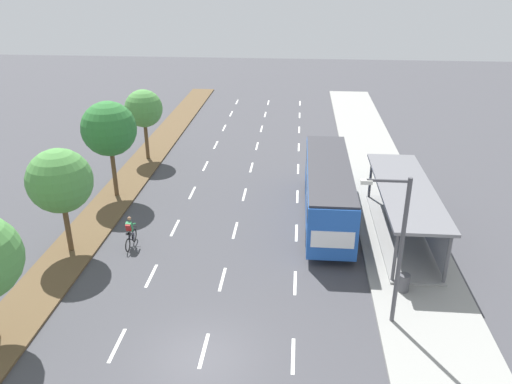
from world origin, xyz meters
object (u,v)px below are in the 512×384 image
object	(u,v)px
bus	(328,186)
median_tree_fourth	(144,109)
bus_shelter	(409,207)
trash_bin	(404,283)
median_tree_second	(60,181)
median_tree_third	(109,129)
cyclist	(130,233)
streetlight	(397,243)

from	to	relation	value
bus	median_tree_fourth	size ratio (longest dim) A/B	2.11
bus_shelter	trash_bin	xyz separation A→B (m)	(-1.08, -5.45, -1.29)
median_tree_second	median_tree_third	xyz separation A→B (m)	(0.05, 7.03, 0.55)
cyclist	streetlight	world-z (taller)	streetlight
median_tree_second	median_tree_fourth	xyz separation A→B (m)	(0.13, 14.06, 0.00)
cyclist	median_tree_fourth	xyz separation A→B (m)	(-2.85, 13.23, 3.26)
median_tree_fourth	median_tree_second	bearing A→B (deg)	-90.54
bus	median_tree_fourth	xyz separation A→B (m)	(-13.45, 8.96, 1.98)
median_tree_fourth	median_tree_third	bearing A→B (deg)	-90.68
bus	median_tree_third	world-z (taller)	median_tree_third
bus_shelter	median_tree_fourth	bearing A→B (deg)	148.33
cyclist	median_tree_fourth	distance (m)	13.92
trash_bin	median_tree_second	bearing A→B (deg)	172.10
median_tree_second	median_tree_fourth	world-z (taller)	median_tree_second
bus_shelter	median_tree_fourth	distance (m)	20.95
median_tree_second	trash_bin	world-z (taller)	median_tree_second
median_tree_second	trash_bin	size ratio (longest dim) A/B	6.55
median_tree_third	streetlight	xyz separation A→B (m)	(15.70, -11.59, -0.71)
bus_shelter	median_tree_second	distance (m)	18.26
bus	trash_bin	size ratio (longest dim) A/B	13.28
trash_bin	bus	bearing A→B (deg)	113.30
bus	bus_shelter	bearing A→B (deg)	-24.81
median_tree_third	cyclist	bearing A→B (deg)	-64.66
streetlight	trash_bin	world-z (taller)	streetlight
bus_shelter	trash_bin	distance (m)	5.71
cyclist	median_tree_second	world-z (taller)	median_tree_second
bus	trash_bin	xyz separation A→B (m)	(3.20, -7.43, -1.49)
median_tree_second	streetlight	size ratio (longest dim) A/B	0.86
median_tree_second	streetlight	xyz separation A→B (m)	(15.75, -4.55, -0.15)
median_tree_third	trash_bin	world-z (taller)	median_tree_third
cyclist	trash_bin	world-z (taller)	cyclist
streetlight	bus_shelter	bearing A→B (deg)	74.64
median_tree_second	median_tree_third	size ratio (longest dim) A/B	0.90
median_tree_second	median_tree_third	bearing A→B (deg)	89.60
cyclist	streetlight	size ratio (longest dim) A/B	0.28
cyclist	median_tree_second	xyz separation A→B (m)	(-2.99, -0.83, 3.25)
bus_shelter	bus	size ratio (longest dim) A/B	0.92
bus_shelter	trash_bin	size ratio (longest dim) A/B	12.23
bus_shelter	cyclist	size ratio (longest dim) A/B	5.71
bus	median_tree_second	distance (m)	14.65
streetlight	median_tree_second	bearing A→B (deg)	163.87
bus_shelter	median_tree_third	bearing A→B (deg)	167.63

